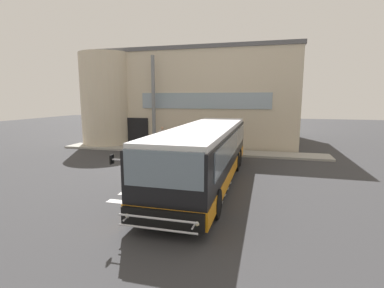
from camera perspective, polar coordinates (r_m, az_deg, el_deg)
The scene contains 9 objects.
ground_plane at distance 16.97m, azimuth -5.37°, elevation -4.48°, with size 80.00×90.00×0.02m, color #353538.
bay_paint_stripes at distance 12.52m, azimuth -3.34°, elevation -9.36°, with size 4.40×3.96×0.01m.
terminal_building at distance 27.73m, azimuth 1.47°, elevation 9.12°, with size 17.89×13.80×7.98m.
boarding_curb at distance 21.42m, azimuth -0.97°, elevation -1.36°, with size 20.09×2.00×0.15m, color #9E9B93.
entry_support_column at distance 22.58m, azimuth -7.72°, elevation 8.33°, with size 0.28×0.28×7.09m, color slate.
bus_main_foreground at distance 13.40m, azimuth 2.75°, elevation -2.22°, with size 3.04×12.00×2.70m.
passenger_near_column at distance 22.22m, azimuth -5.99°, elevation 1.68°, with size 0.52×0.50×1.68m.
passenger_by_doorway at distance 21.79m, azimuth -3.52°, elevation 1.47°, with size 0.56×0.34×1.68m.
passenger_at_curb_edge at distance 21.19m, azimuth -1.92°, elevation 1.27°, with size 0.54×0.36×1.68m.
Camera 1 is at (5.71, -15.48, 3.96)m, focal length 26.58 mm.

